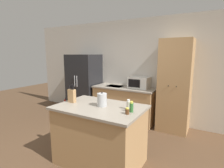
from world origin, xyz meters
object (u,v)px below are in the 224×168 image
kettle (102,100)px  refrigerator (84,84)px  spice_bottle_short_red (127,111)px  spice_bottle_amber_oil (131,107)px  knife_block (72,95)px  fire_extinguisher (66,105)px  pantry_cabinet (175,86)px  spice_bottle_tall_dark (128,105)px  microwave (139,82)px

kettle → refrigerator: bearing=135.1°
spice_bottle_short_red → spice_bottle_amber_oil: spice_bottle_amber_oil is taller
knife_block → fire_extinguisher: knife_block is taller
knife_block → spice_bottle_short_red: size_ratio=3.62×
refrigerator → spice_bottle_short_red: refrigerator is taller
pantry_cabinet → fire_extinguisher: size_ratio=4.82×
spice_bottle_tall_dark → fire_extinguisher: 3.25m
spice_bottle_tall_dark → fire_extinguisher: size_ratio=0.34×
pantry_cabinet → spice_bottle_tall_dark: (-0.32, -1.76, -0.02)m
microwave → fire_extinguisher: size_ratio=1.17×
spice_bottle_tall_dark → spice_bottle_amber_oil: bearing=-46.1°
knife_block → spice_bottle_amber_oil: knife_block is taller
fire_extinguisher → knife_block: bearing=-42.7°
refrigerator → microwave: size_ratio=3.42×
spice_bottle_tall_dark → kettle: (-0.42, -0.06, 0.03)m
microwave → kettle: (0.13, -1.90, 0.01)m
pantry_cabinet → microwave: bearing=175.2°
spice_bottle_short_red → pantry_cabinet: bearing=82.8°
refrigerator → kettle: bearing=-44.9°
refrigerator → knife_block: 2.22m
microwave → kettle: 1.90m
spice_bottle_amber_oil → fire_extinguisher: 3.37m
fire_extinguisher → spice_bottle_tall_dark: bearing=-29.0°
spice_bottle_amber_oil → fire_extinguisher: (-2.84, 1.62, -0.82)m
microwave → refrigerator: bearing=-175.5°
spice_bottle_tall_dark → spice_bottle_short_red: 0.21m
knife_block → kettle: bearing=7.1°
spice_bottle_short_red → spice_bottle_amber_oil: bearing=83.0°
pantry_cabinet → fire_extinguisher: pantry_cabinet is taller
knife_block → spice_bottle_short_red: bearing=-3.8°
spice_bottle_tall_dark → kettle: bearing=-171.8°
refrigerator → fire_extinguisher: size_ratio=4.02×
spice_bottle_tall_dark → spice_bottle_amber_oil: size_ratio=0.96×
refrigerator → fire_extinguisher: (-0.57, -0.18, -0.66)m
spice_bottle_amber_oil → fire_extinguisher: size_ratio=0.36×
spice_bottle_tall_dark → kettle: size_ratio=0.65×
refrigerator → kettle: size_ratio=7.60×
refrigerator → spice_bottle_short_red: bearing=-40.1°
spice_bottle_tall_dark → spice_bottle_short_red: size_ratio=1.66×
pantry_cabinet → knife_block: (-1.29, -1.89, 0.03)m
spice_bottle_tall_dark → spice_bottle_short_red: (0.07, -0.20, -0.03)m
spice_bottle_tall_dark → knife_block: bearing=-172.4°
microwave → fire_extinguisher: bearing=-172.0°
microwave → spice_bottle_short_red: 2.13m
knife_block → spice_bottle_tall_dark: 0.97m
microwave → spice_bottle_short_red: size_ratio=5.68×
spice_bottle_tall_dark → spice_bottle_amber_oil: (0.09, -0.09, 0.00)m
spice_bottle_amber_oil → pantry_cabinet: bearing=82.7°
microwave → kettle: size_ratio=2.22×
microwave → pantry_cabinet: bearing=-4.8°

